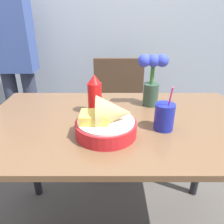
# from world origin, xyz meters

# --- Properties ---
(dining_table) EXTENTS (1.23, 0.72, 0.74)m
(dining_table) POSITION_xyz_m (0.00, 0.00, 0.63)
(dining_table) COLOR brown
(dining_table) RESTS_ON ground_plane
(chair_far_window) EXTENTS (0.40, 0.40, 0.85)m
(chair_far_window) POSITION_xyz_m (0.03, 0.75, 0.51)
(chair_far_window) COLOR #473323
(chair_far_window) RESTS_ON ground_plane
(food_basket) EXTENTS (0.24, 0.24, 0.16)m
(food_basket) POSITION_xyz_m (-0.04, -0.12, 0.80)
(food_basket) COLOR red
(food_basket) RESTS_ON dining_table
(ketchup_bottle) EXTENTS (0.07, 0.07, 0.19)m
(ketchup_bottle) POSITION_xyz_m (-0.11, 0.09, 0.83)
(ketchup_bottle) COLOR red
(ketchup_bottle) RESTS_ON dining_table
(drink_cup) EXTENTS (0.08, 0.08, 0.19)m
(drink_cup) POSITION_xyz_m (0.19, -0.07, 0.79)
(drink_cup) COLOR #192399
(drink_cup) RESTS_ON dining_table
(flower_vase) EXTENTS (0.15, 0.08, 0.26)m
(flower_vase) POSITION_xyz_m (0.17, 0.18, 0.89)
(flower_vase) COLOR #2D4738
(flower_vase) RESTS_ON dining_table
(person_standing) EXTENTS (0.32, 0.18, 1.54)m
(person_standing) POSITION_xyz_m (-0.80, 0.86, 0.88)
(person_standing) COLOR #2D3347
(person_standing) RESTS_ON ground_plane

